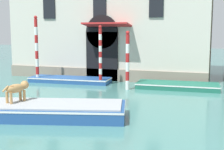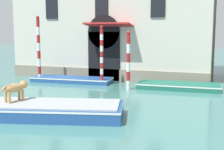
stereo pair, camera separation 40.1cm
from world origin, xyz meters
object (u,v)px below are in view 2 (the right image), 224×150
(boat_moored_far, at_px, (179,86))
(boat_foreground, at_px, (18,109))
(dog_on_deck, at_px, (16,88))
(mooring_pole_0, at_px, (102,55))
(mooring_pole_1, at_px, (128,60))
(mooring_pole_2, at_px, (39,49))
(boat_moored_near_palazzo, at_px, (72,79))

(boat_moored_far, bearing_deg, boat_foreground, -126.03)
(boat_foreground, height_order, dog_on_deck, dog_on_deck)
(boat_foreground, distance_m, dog_on_deck, 0.89)
(mooring_pole_0, height_order, mooring_pole_1, mooring_pole_0)
(mooring_pole_1, bearing_deg, mooring_pole_0, 158.78)
(boat_foreground, relative_size, mooring_pole_1, 2.56)
(mooring_pole_2, bearing_deg, mooring_pole_0, 1.73)
(boat_moored_near_palazzo, distance_m, mooring_pole_0, 3.10)
(mooring_pole_2, bearing_deg, boat_moored_near_palazzo, 16.35)
(boat_foreground, xyz_separation_m, mooring_pole_0, (0.62, 8.10, 1.66))
(boat_moored_far, distance_m, mooring_pole_2, 9.86)
(boat_moored_far, height_order, mooring_pole_1, mooring_pole_1)
(boat_moored_far, xyz_separation_m, mooring_pole_1, (-2.89, -1.28, 1.62))
(boat_foreground, relative_size, dog_on_deck, 7.21)
(boat_moored_near_palazzo, xyz_separation_m, boat_moored_far, (7.43, -0.02, 0.00))
(mooring_pole_1, bearing_deg, dog_on_deck, -111.78)
(boat_foreground, xyz_separation_m, mooring_pole_1, (2.68, 7.30, 1.49))
(boat_foreground, distance_m, mooring_pole_1, 7.92)
(mooring_pole_0, bearing_deg, dog_on_deck, -95.66)
(boat_foreground, bearing_deg, dog_on_deck, 119.09)
(boat_moored_near_palazzo, distance_m, mooring_pole_2, 3.12)
(boat_moored_near_palazzo, xyz_separation_m, mooring_pole_1, (4.54, -1.30, 1.62))
(dog_on_deck, height_order, mooring_pole_0, mooring_pole_0)
(mooring_pole_0, bearing_deg, boat_moored_near_palazzo, 168.60)
(mooring_pole_0, bearing_deg, boat_foreground, -94.38)
(dog_on_deck, height_order, boat_moored_near_palazzo, dog_on_deck)
(mooring_pole_0, distance_m, mooring_pole_1, 2.22)
(boat_moored_near_palazzo, xyz_separation_m, mooring_pole_0, (2.48, -0.50, 1.79))
(boat_moored_far, bearing_deg, dog_on_deck, -127.34)
(boat_foreground, relative_size, boat_moored_far, 1.79)
(boat_moored_near_palazzo, height_order, mooring_pole_2, mooring_pole_2)
(mooring_pole_1, bearing_deg, mooring_pole_2, 174.39)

